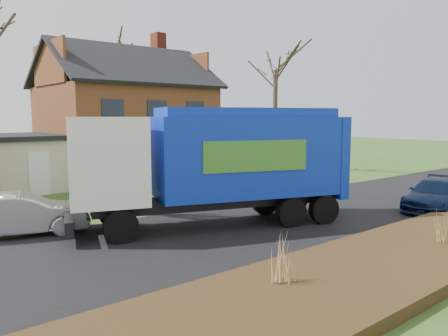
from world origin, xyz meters
TOP-DOWN VIEW (x-y plane):
  - ground at (0.00, 0.00)m, footprint 120.00×120.00m
  - road at (0.00, 0.00)m, footprint 80.00×7.00m
  - mulch_verge at (0.00, -5.30)m, footprint 80.00×3.50m
  - main_house at (1.49, 13.91)m, footprint 12.95×8.95m
  - garbage_truck at (-1.19, 0.76)m, footprint 9.74×5.49m
  - silver_sedan at (-6.84, 3.73)m, footprint 4.33×2.51m
  - navy_wagon at (7.19, -2.73)m, footprint 4.51×2.59m
  - tree_front_east at (11.62, 10.58)m, footprint 3.58×3.58m
  - tree_back at (5.86, 23.05)m, footprint 3.93×3.93m
  - grass_clump_west at (-3.86, -4.79)m, footprint 0.39×0.32m
  - grass_clump_mid at (1.69, -5.47)m, footprint 0.33×0.27m

SIDE VIEW (x-z plane):
  - ground at x=0.00m, z-range 0.00..0.00m
  - road at x=0.00m, z-range 0.00..0.02m
  - mulch_verge at x=0.00m, z-range 0.00..0.30m
  - navy_wagon at x=7.19m, z-range 0.00..1.23m
  - silver_sedan at x=-6.84m, z-range 0.00..1.35m
  - grass_clump_mid at x=1.69m, z-range 0.30..1.21m
  - grass_clump_west at x=-3.86m, z-range 0.30..1.33m
  - garbage_truck at x=-1.19m, z-range 0.31..4.35m
  - main_house at x=1.49m, z-range -0.60..8.66m
  - tree_front_east at x=11.62m, z-range 3.11..13.06m
  - tree_back at x=5.86m, z-range 4.15..16.59m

